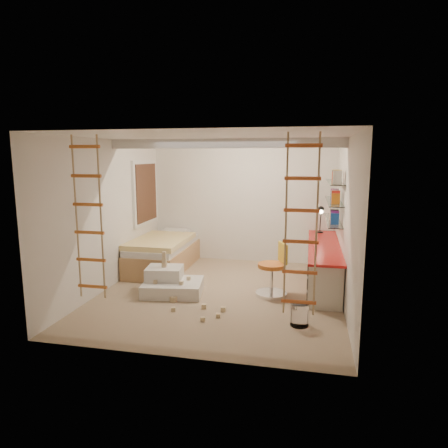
% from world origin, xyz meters
% --- Properties ---
extents(floor, '(4.50, 4.50, 0.00)m').
position_xyz_m(floor, '(0.00, 0.00, 0.00)').
color(floor, '#977861').
rests_on(floor, ground).
extents(ceiling_beam, '(4.00, 0.18, 0.16)m').
position_xyz_m(ceiling_beam, '(0.00, 0.30, 2.52)').
color(ceiling_beam, white).
rests_on(ceiling_beam, ceiling).
extents(window_frame, '(0.06, 1.15, 1.35)m').
position_xyz_m(window_frame, '(-1.97, 1.50, 1.55)').
color(window_frame, white).
rests_on(window_frame, wall_left).
extents(window_blind, '(0.02, 1.00, 1.20)m').
position_xyz_m(window_blind, '(-1.93, 1.50, 1.55)').
color(window_blind, '#4C2D1E').
rests_on(window_blind, window_frame).
extents(rope_ladder_left, '(0.41, 0.04, 2.13)m').
position_xyz_m(rope_ladder_left, '(-1.35, -1.75, 1.52)').
color(rope_ladder_left, orange).
rests_on(rope_ladder_left, ceiling).
extents(rope_ladder_right, '(0.41, 0.04, 2.13)m').
position_xyz_m(rope_ladder_right, '(1.35, -1.75, 1.52)').
color(rope_ladder_right, '#C84922').
rests_on(rope_ladder_right, ceiling).
extents(waste_bin, '(0.26, 0.26, 0.32)m').
position_xyz_m(waste_bin, '(1.36, -1.05, 0.16)').
color(waste_bin, white).
rests_on(waste_bin, floor).
extents(desk, '(0.56, 2.80, 0.75)m').
position_xyz_m(desk, '(1.72, 0.86, 0.40)').
color(desk, red).
rests_on(desk, floor).
extents(shelves, '(0.25, 1.80, 0.71)m').
position_xyz_m(shelves, '(1.87, 1.13, 1.50)').
color(shelves, white).
rests_on(shelves, wall_right).
extents(bed, '(1.02, 2.00, 0.69)m').
position_xyz_m(bed, '(-1.48, 1.23, 0.33)').
color(bed, '#AD7F51').
rests_on(bed, floor).
extents(task_lamp, '(0.14, 0.36, 0.57)m').
position_xyz_m(task_lamp, '(1.67, 1.82, 1.14)').
color(task_lamp, black).
rests_on(task_lamp, desk).
extents(swivel_chair, '(0.70, 0.70, 0.89)m').
position_xyz_m(swivel_chair, '(0.89, 0.08, 0.33)').
color(swivel_chair, '#BF6524').
rests_on(swivel_chair, floor).
extents(play_platform, '(1.08, 0.90, 0.43)m').
position_xyz_m(play_platform, '(-0.83, -0.16, 0.17)').
color(play_platform, silver).
rests_on(play_platform, floor).
extents(toy_blocks, '(1.31, 1.19, 0.70)m').
position_xyz_m(toy_blocks, '(-0.50, -0.52, 0.24)').
color(toy_blocks, '#CCB284').
rests_on(toy_blocks, floor).
extents(books, '(0.14, 0.70, 0.92)m').
position_xyz_m(books, '(1.87, 1.13, 1.62)').
color(books, '#194CA5').
rests_on(books, shelves).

